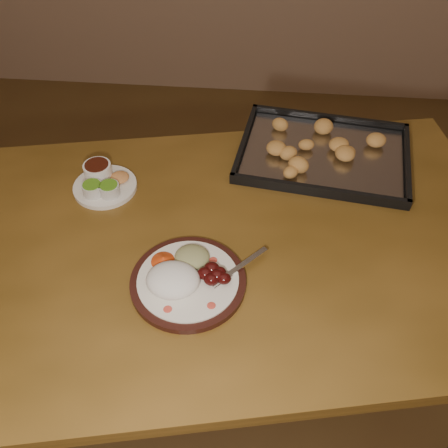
# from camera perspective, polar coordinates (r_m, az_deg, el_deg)

# --- Properties ---
(ground) EXTENTS (4.00, 4.00, 0.00)m
(ground) POSITION_cam_1_polar(r_m,az_deg,el_deg) (1.85, -2.73, -18.89)
(ground) COLOR brown
(ground) RESTS_ON ground
(dining_table) EXTENTS (1.65, 1.18, 0.75)m
(dining_table) POSITION_cam_1_polar(r_m,az_deg,el_deg) (1.32, -0.80, -4.77)
(dining_table) COLOR brown
(dining_table) RESTS_ON ground
(dinner_plate) EXTENTS (0.31, 0.27, 0.06)m
(dinner_plate) POSITION_cam_1_polar(r_m,az_deg,el_deg) (1.15, -4.43, -6.18)
(dinner_plate) COLOR black
(dinner_plate) RESTS_ON dining_table
(condiment_saucer) EXTENTS (0.17, 0.17, 0.06)m
(condiment_saucer) POSITION_cam_1_polar(r_m,az_deg,el_deg) (1.41, -13.68, 4.69)
(condiment_saucer) COLOR white
(condiment_saucer) RESTS_ON dining_table
(baking_tray) EXTENTS (0.53, 0.42, 0.05)m
(baking_tray) POSITION_cam_1_polar(r_m,az_deg,el_deg) (1.51, 11.29, 8.05)
(baking_tray) COLOR black
(baking_tray) RESTS_ON dining_table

